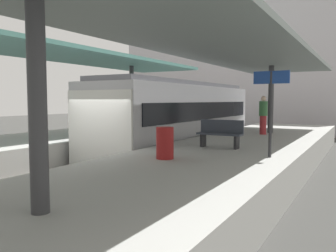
{
  "coord_description": "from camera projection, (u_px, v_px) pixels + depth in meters",
  "views": [
    {
      "loc": [
        7.44,
        -7.89,
        2.48
      ],
      "look_at": [
        0.88,
        3.58,
        1.48
      ],
      "focal_mm": 36.74,
      "sensor_mm": 36.0,
      "label": 1
    }
  ],
  "objects": [
    {
      "name": "ground_plane",
      "position": [
        87.0,
        180.0,
        10.7
      ],
      "size": [
        80.0,
        80.0,
        0.0
      ],
      "primitive_type": "plane",
      "color": "#383835"
    },
    {
      "name": "platform_left",
      "position": [
        8.0,
        154.0,
        12.54
      ],
      "size": [
        4.4,
        28.0,
        1.0
      ],
      "primitive_type": "cube",
      "color": "#9E9E99",
      "rests_on": "ground_plane"
    },
    {
      "name": "platform_right",
      "position": [
        198.0,
        177.0,
        8.78
      ],
      "size": [
        4.4,
        28.0,
        1.0
      ],
      "primitive_type": "cube",
      "color": "#9E9E99",
      "rests_on": "ground_plane"
    },
    {
      "name": "track_ballast",
      "position": [
        87.0,
        176.0,
        10.69
      ],
      "size": [
        3.2,
        28.0,
        0.2
      ],
      "primitive_type": "cube",
      "color": "#4C4742",
      "rests_on": "ground_plane"
    },
    {
      "name": "rail_near_side",
      "position": [
        70.0,
        169.0,
        11.03
      ],
      "size": [
        0.08,
        28.0,
        0.14
      ],
      "primitive_type": "cube",
      "color": "slate",
      "rests_on": "track_ballast"
    },
    {
      "name": "rail_far_side",
      "position": [
        104.0,
        174.0,
        10.32
      ],
      "size": [
        0.08,
        28.0,
        0.14
      ],
      "primitive_type": "cube",
      "color": "slate",
      "rests_on": "track_ballast"
    },
    {
      "name": "commuter_train",
      "position": [
        180.0,
        116.0,
        15.95
      ],
      "size": [
        2.78,
        11.31,
        3.1
      ],
      "color": "#ADADB2",
      "rests_on": "track_ballast"
    },
    {
      "name": "canopy_left",
      "position": [
        37.0,
        51.0,
        13.46
      ],
      "size": [
        4.18,
        21.0,
        3.51
      ],
      "color": "#333335",
      "rests_on": "platform_left"
    },
    {
      "name": "canopy_right",
      "position": [
        219.0,
        45.0,
        9.72
      ],
      "size": [
        4.18,
        21.0,
        3.15
      ],
      "color": "#333335",
      "rests_on": "platform_right"
    },
    {
      "name": "platform_bench",
      "position": [
        220.0,
        133.0,
        10.65
      ],
      "size": [
        1.4,
        0.41,
        0.86
      ],
      "color": "black",
      "rests_on": "platform_right"
    },
    {
      "name": "platform_sign",
      "position": [
        271.0,
        94.0,
        8.73
      ],
      "size": [
        0.9,
        0.08,
        2.21
      ],
      "color": "#262628",
      "rests_on": "platform_right"
    },
    {
      "name": "litter_bin",
      "position": [
        165.0,
        143.0,
        8.62
      ],
      "size": [
        0.44,
        0.44,
        0.8
      ],
      "primitive_type": "cylinder",
      "color": "maroon",
      "rests_on": "platform_right"
    },
    {
      "name": "passenger_near_bench",
      "position": [
        263.0,
        115.0,
        14.72
      ],
      "size": [
        0.36,
        0.36,
        1.65
      ],
      "color": "maroon",
      "rests_on": "platform_right"
    },
    {
      "name": "station_building_backdrop",
      "position": [
        239.0,
        64.0,
        28.47
      ],
      "size": [
        18.0,
        6.0,
        11.0
      ],
      "primitive_type": "cube",
      "color": "#B7B2B7",
      "rests_on": "ground_plane"
    }
  ]
}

